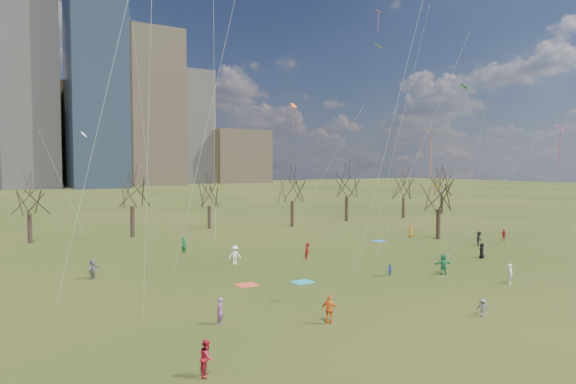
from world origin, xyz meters
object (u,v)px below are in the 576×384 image
blanket_navy (379,241)px  person_2 (207,358)px  blanket_crimson (247,285)px  person_1 (510,274)px  blanket_teal (303,282)px  person_4 (330,309)px

blanket_navy → person_2: (-33.79, -27.29, 0.82)m
blanket_crimson → person_1: person_1 is taller
blanket_teal → person_2: person_2 is taller
blanket_teal → person_1: (13.80, -8.99, 0.79)m
person_1 → person_2: bearing=151.8°
blanket_teal → person_4: (-4.48, -9.92, 0.84)m
blanket_navy → person_1: size_ratio=1.00×
person_4 → blanket_navy: bearing=-88.6°
blanket_crimson → person_1: size_ratio=1.00×
blanket_navy → person_1: person_1 is taller
blanket_teal → person_2: (-13.63, -13.29, 0.82)m
blanket_teal → blanket_crimson: (-4.32, 1.45, 0.00)m
blanket_teal → person_4: bearing=-114.3°
person_2 → blanket_teal: bearing=-13.4°
person_1 → blanket_teal: bearing=109.8°
blanket_navy → person_4: 34.35m
blanket_crimson → person_4: person_4 is taller
blanket_teal → person_2: size_ratio=0.96×
person_4 → blanket_teal: bearing=-67.0°
blanket_navy → blanket_crimson: bearing=-152.9°
blanket_crimson → blanket_teal: bearing=-18.5°
blanket_teal → person_4: 10.91m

